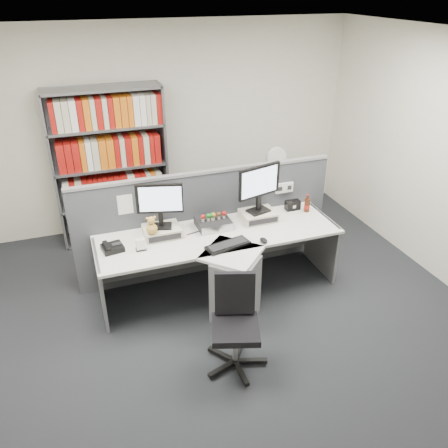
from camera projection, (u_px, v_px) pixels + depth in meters
name	position (u px, v px, depth m)	size (l,w,h in m)	color
ground	(246.00, 335.00, 4.52)	(5.50, 5.50, 0.00)	#282B2F
room_shell	(251.00, 165.00, 3.67)	(5.04, 5.54, 2.72)	silver
partition	(207.00, 222.00, 5.25)	(3.00, 0.08, 1.27)	#44464D
desk	(226.00, 265.00, 4.80)	(2.60, 1.20, 0.72)	silver
monitor_riser_left	(162.00, 231.00, 4.80)	(0.38, 0.31, 0.10)	beige
monitor_riser_right	(258.00, 216.00, 5.12)	(0.38, 0.31, 0.10)	beige
monitor_left	(160.00, 202.00, 4.64)	(0.47, 0.20, 0.49)	black
monitor_right	(259.00, 185.00, 4.95)	(0.52, 0.23, 0.54)	black
desktop_pc	(213.00, 223.00, 4.97)	(0.35, 0.32, 0.09)	black
figurines	(213.00, 216.00, 4.91)	(0.29, 0.05, 0.09)	beige
keyboard	(228.00, 245.00, 4.62)	(0.49, 0.27, 0.03)	black
mouse	(264.00, 240.00, 4.69)	(0.07, 0.11, 0.04)	black
desk_phone	(112.00, 248.00, 4.54)	(0.23, 0.21, 0.09)	black
desk_calendar	(141.00, 246.00, 4.54)	(0.10, 0.08, 0.12)	black
plush_toy	(152.00, 226.00, 4.61)	(0.11, 0.11, 0.20)	#BD913F
speaker	(293.00, 205.00, 5.34)	(0.17, 0.09, 0.11)	black
cola_bottle	(307.00, 205.00, 5.29)	(0.07, 0.07, 0.22)	#3F190A
shelving_unit	(111.00, 169.00, 5.83)	(1.41, 0.40, 2.00)	slate
filing_cabinet	(273.00, 204.00, 6.36)	(0.45, 0.61, 0.70)	slate
desk_fan	(276.00, 160.00, 6.06)	(0.28, 0.17, 0.47)	white
office_chair	(235.00, 320.00, 4.02)	(0.57, 0.57, 0.86)	silver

